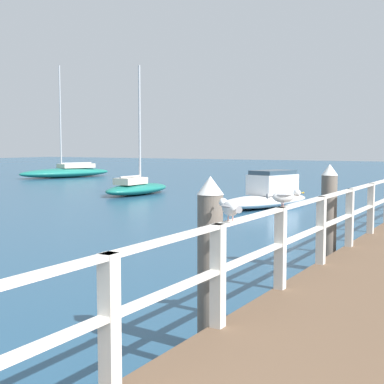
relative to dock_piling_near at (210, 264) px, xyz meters
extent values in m
cube|color=beige|center=(0.38, -2.19, 0.02)|extent=(0.12, 0.12, 1.02)
cube|color=beige|center=(0.38, -0.54, 0.02)|extent=(0.12, 0.12, 1.02)
cube|color=beige|center=(0.38, 1.11, 0.02)|extent=(0.12, 0.12, 1.02)
cube|color=beige|center=(0.38, 2.76, 0.02)|extent=(0.12, 0.12, 1.02)
cube|color=beige|center=(0.38, 4.40, 0.02)|extent=(0.12, 0.12, 1.02)
cube|color=beige|center=(0.38, 6.05, 0.02)|extent=(0.12, 0.12, 1.02)
cube|color=beige|center=(0.38, 6.05, 0.51)|extent=(0.10, 19.78, 0.04)
cube|color=beige|center=(0.38, 6.05, 0.07)|extent=(0.10, 19.78, 0.04)
cylinder|color=#6B6056|center=(0.00, 0.00, -0.11)|extent=(0.28, 0.28, 1.73)
cone|color=white|center=(0.00, 0.00, 0.86)|extent=(0.29, 0.29, 0.20)
cylinder|color=#6B6056|center=(0.00, 4.44, -0.11)|extent=(0.28, 0.28, 1.73)
cone|color=white|center=(0.00, 4.44, 0.86)|extent=(0.29, 0.29, 0.20)
ellipsoid|color=white|center=(0.38, -0.28, 0.66)|extent=(0.30, 0.28, 0.15)
sphere|color=white|center=(0.24, -0.17, 0.70)|extent=(0.09, 0.09, 0.09)
cone|color=gold|center=(0.19, -0.13, 0.70)|extent=(0.05, 0.05, 0.02)
cone|color=#939399|center=(0.51, -0.39, 0.67)|extent=(0.11, 0.10, 0.07)
ellipsoid|color=#939399|center=(0.38, -0.28, 0.68)|extent=(0.28, 0.28, 0.04)
cylinder|color=tan|center=(0.37, -0.31, 0.56)|extent=(0.01, 0.01, 0.05)
cylinder|color=tan|center=(0.40, -0.27, 0.56)|extent=(0.01, 0.01, 0.05)
ellipsoid|color=white|center=(0.38, 1.19, 0.66)|extent=(0.30, 0.28, 0.15)
sphere|color=white|center=(0.51, 1.30, 0.70)|extent=(0.09, 0.09, 0.09)
cone|color=gold|center=(0.56, 1.34, 0.70)|extent=(0.05, 0.05, 0.02)
cone|color=#939399|center=(0.25, 1.08, 0.67)|extent=(0.11, 0.10, 0.07)
ellipsoid|color=#939399|center=(0.38, 1.19, 0.68)|extent=(0.28, 0.28, 0.04)
cylinder|color=tan|center=(0.36, 1.20, 0.56)|extent=(0.01, 0.01, 0.05)
cylinder|color=tan|center=(0.39, 1.16, 0.56)|extent=(0.01, 0.01, 0.05)
ellipsoid|color=#197266|center=(-24.57, 23.57, -0.65)|extent=(4.05, 7.31, 0.66)
cylinder|color=#B2B2B7|center=(-24.67, 23.23, 3.27)|extent=(0.10, 0.10, 7.17)
cylinder|color=#B2B2B7|center=(-24.32, 24.40, 0.04)|extent=(0.79, 2.37, 0.08)
cube|color=beige|center=(-24.33, 24.37, -0.16)|extent=(1.86, 2.76, 0.30)
ellipsoid|color=white|center=(-5.00, 13.38, -0.75)|extent=(2.79, 4.91, 0.46)
cube|color=white|center=(-4.89, 13.83, -0.16)|extent=(1.50, 2.07, 0.73)
cube|color=#334756|center=(-4.89, 13.83, 0.29)|extent=(1.39, 1.87, 0.16)
ellipsoid|color=#197266|center=(-12.10, 15.14, -0.72)|extent=(1.52, 4.26, 0.51)
cylinder|color=#B2B2B7|center=(-12.10, 15.35, 2.25)|extent=(0.10, 0.10, 5.42)
cylinder|color=#B2B2B7|center=(-12.10, 14.61, -0.12)|extent=(0.08, 1.49, 0.08)
cube|color=beige|center=(-12.10, 14.63, -0.32)|extent=(0.85, 1.53, 0.30)
camera|label=1|loc=(2.80, -5.13, 1.28)|focal=50.84mm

